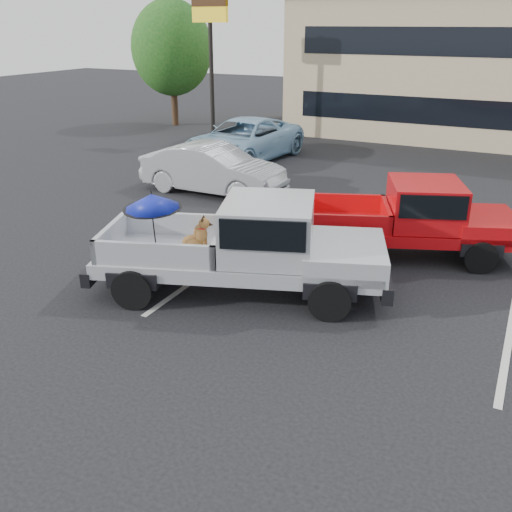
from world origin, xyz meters
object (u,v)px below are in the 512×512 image
(tree_left, at_px, (172,48))
(silver_sedan, at_px, (213,169))
(red_pickup, at_px, (417,216))
(blue_suv, at_px, (243,140))
(silver_pickup, at_px, (255,242))
(motel_sign, at_px, (210,29))

(tree_left, xyz_separation_m, silver_sedan, (8.07, -9.95, -2.99))
(silver_sedan, bearing_deg, red_pickup, -109.10)
(tree_left, bearing_deg, silver_sedan, -50.96)
(tree_left, height_order, blue_suv, tree_left)
(silver_pickup, bearing_deg, silver_sedan, 107.71)
(blue_suv, bearing_deg, tree_left, 146.10)
(motel_sign, distance_m, red_pickup, 14.73)
(motel_sign, relative_size, silver_pickup, 1.00)
(silver_sedan, height_order, blue_suv, blue_suv)
(red_pickup, distance_m, silver_sedan, 7.10)
(red_pickup, bearing_deg, tree_left, 119.30)
(silver_pickup, relative_size, red_pickup, 1.09)
(silver_sedan, bearing_deg, blue_suv, 16.43)
(tree_left, xyz_separation_m, silver_pickup, (12.37, -15.70, -2.68))
(silver_pickup, xyz_separation_m, silver_sedan, (-4.31, 5.75, -0.31))
(red_pickup, xyz_separation_m, blue_suv, (-7.85, 6.71, -0.16))
(silver_pickup, bearing_deg, tree_left, 109.13)
(tree_left, distance_m, silver_pickup, 20.17)
(silver_pickup, distance_m, blue_suv, 11.45)
(red_pickup, bearing_deg, silver_sedan, 139.31)
(silver_sedan, bearing_deg, silver_pickup, -142.25)
(motel_sign, bearing_deg, red_pickup, -41.14)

